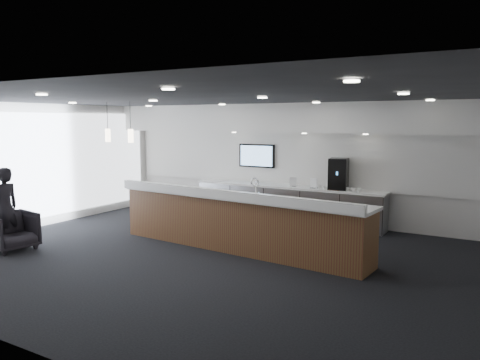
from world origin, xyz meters
The scene contains 26 objects.
ground centered at (0.00, 0.00, 0.00)m, with size 10.00×10.00×0.00m, color black.
ceiling centered at (0.00, 0.00, 3.00)m, with size 10.00×8.00×0.02m, color black.
back_wall centered at (0.00, 4.00, 1.50)m, with size 10.00×0.02×3.00m, color silver.
left_wall centered at (-5.00, 0.00, 1.50)m, with size 0.02×8.00×3.00m, color silver.
soffit_bulkhead centered at (0.00, 3.55, 2.65)m, with size 10.00×0.90×0.70m, color silver.
alcove_panel centered at (0.00, 3.97, 1.60)m, with size 9.80×0.06×1.40m, color silver.
window_blinds_wall centered at (-4.96, 0.00, 1.50)m, with size 0.04×7.36×2.55m, color silver.
back_credenza centered at (0.00, 3.64, 0.48)m, with size 5.06×0.66×0.95m.
wall_tv centered at (-1.00, 3.91, 1.65)m, with size 1.05×0.08×0.62m.
pendant_left centered at (-2.40, 0.80, 2.25)m, with size 0.12×0.12×0.30m, color #FFE9C6.
pendant_right centered at (-3.10, 0.80, 2.25)m, with size 0.12×0.12×0.30m, color #FFE9C6.
ceiling_can_lights centered at (0.00, 0.00, 2.97)m, with size 7.00×5.00×0.02m, color silver, non-canonical shape.
service_counter centered at (0.23, 0.81, 0.57)m, with size 5.62×1.35×1.49m.
coffee_machine centered at (1.35, 3.65, 1.32)m, with size 0.50×0.59×0.75m.
info_sign_left centered at (0.21, 3.57, 1.07)m, with size 0.17×0.02×0.23m, color white.
info_sign_right centered at (0.77, 3.53, 1.07)m, with size 0.18×0.02×0.24m, color white.
armchair centered at (-3.67, -1.49, 0.38)m, with size 0.81×0.83×0.76m, color black.
lounge_guest centered at (-3.91, -1.47, 0.83)m, with size 0.60×0.40×1.65m, color black.
cup_0 centered at (1.90, 3.53, 0.99)m, with size 0.09×0.09×0.08m, color white.
cup_1 centered at (1.76, 3.53, 0.99)m, with size 0.09×0.09×0.08m, color white.
cup_2 centered at (1.62, 3.53, 0.99)m, with size 0.09×0.09×0.08m, color white.
cup_3 centered at (1.48, 3.53, 0.99)m, with size 0.09×0.09×0.08m, color white.
cup_4 centered at (1.34, 3.53, 0.99)m, with size 0.09×0.09×0.08m, color white.
cup_5 centered at (1.20, 3.53, 0.99)m, with size 0.09×0.09×0.08m, color white.
cup_6 centered at (1.06, 3.53, 0.99)m, with size 0.09×0.09×0.08m, color white.
cup_7 centered at (0.92, 3.53, 0.99)m, with size 0.09×0.09×0.08m, color white.
Camera 1 is at (4.92, -7.11, 2.58)m, focal length 35.00 mm.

